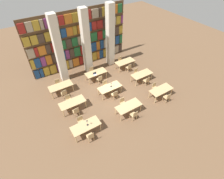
% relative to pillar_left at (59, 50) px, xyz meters
% --- Properties ---
extents(ground_plane, '(40.00, 40.00, 0.00)m').
position_rel_pillar_left_xyz_m(ground_plane, '(2.52, -4.06, -3.00)').
color(ground_plane, brown).
extents(bookshelf_bank, '(9.90, 0.35, 5.50)m').
position_rel_pillar_left_xyz_m(bookshelf_bank, '(2.53, 1.44, -0.40)').
color(bookshelf_bank, brown).
rests_on(bookshelf_bank, ground_plane).
extents(pillar_left, '(0.63, 0.63, 6.00)m').
position_rel_pillar_left_xyz_m(pillar_left, '(0.00, 0.00, 0.00)').
color(pillar_left, silver).
rests_on(pillar_left, ground_plane).
extents(pillar_center, '(0.63, 0.63, 6.00)m').
position_rel_pillar_left_xyz_m(pillar_center, '(2.52, 0.00, 0.00)').
color(pillar_center, silver).
rests_on(pillar_center, ground_plane).
extents(pillar_right, '(0.63, 0.63, 6.00)m').
position_rel_pillar_left_xyz_m(pillar_right, '(5.05, 0.00, 0.00)').
color(pillar_right, silver).
rests_on(pillar_right, ground_plane).
extents(reading_table_0, '(1.97, 0.88, 0.76)m').
position_rel_pillar_left_xyz_m(reading_table_0, '(-0.92, -6.47, -2.32)').
color(reading_table_0, tan).
rests_on(reading_table_0, ground_plane).
extents(chair_0, '(0.42, 0.40, 0.87)m').
position_rel_pillar_left_xyz_m(chair_0, '(-0.96, -7.19, -2.53)').
color(chair_0, tan).
rests_on(chair_0, ground_plane).
extents(chair_1, '(0.42, 0.40, 0.87)m').
position_rel_pillar_left_xyz_m(chair_1, '(-0.96, -5.74, -2.53)').
color(chair_1, tan).
rests_on(chair_1, ground_plane).
extents(desk_lamp_0, '(0.14, 0.14, 0.50)m').
position_rel_pillar_left_xyz_m(desk_lamp_0, '(-0.79, -6.49, -1.90)').
color(desk_lamp_0, '#232328').
rests_on(desk_lamp_0, reading_table_0).
extents(reading_table_1, '(1.97, 0.88, 0.76)m').
position_rel_pillar_left_xyz_m(reading_table_1, '(2.56, -6.56, -2.32)').
color(reading_table_1, tan).
rests_on(reading_table_1, ground_plane).
extents(chair_2, '(0.42, 0.40, 0.87)m').
position_rel_pillar_left_xyz_m(chair_2, '(2.53, -7.28, -2.53)').
color(chair_2, tan).
rests_on(chair_2, ground_plane).
extents(chair_3, '(0.42, 0.40, 0.87)m').
position_rel_pillar_left_xyz_m(chair_3, '(2.53, -5.83, -2.53)').
color(chair_3, tan).
rests_on(chair_3, ground_plane).
extents(reading_table_2, '(1.97, 0.88, 0.76)m').
position_rel_pillar_left_xyz_m(reading_table_2, '(5.89, -6.53, -2.32)').
color(reading_table_2, tan).
rests_on(reading_table_2, ground_plane).
extents(chair_4, '(0.42, 0.40, 0.87)m').
position_rel_pillar_left_xyz_m(chair_4, '(5.89, -7.26, -2.53)').
color(chair_4, tan).
rests_on(chair_4, ground_plane).
extents(chair_5, '(0.42, 0.40, 0.87)m').
position_rel_pillar_left_xyz_m(chair_5, '(5.89, -5.80, -2.53)').
color(chair_5, tan).
rests_on(chair_5, ground_plane).
extents(reading_table_3, '(1.97, 0.88, 0.76)m').
position_rel_pillar_left_xyz_m(reading_table_3, '(-0.83, -3.99, -2.32)').
color(reading_table_3, tan).
rests_on(reading_table_3, ground_plane).
extents(chair_6, '(0.42, 0.40, 0.87)m').
position_rel_pillar_left_xyz_m(chair_6, '(-0.88, -4.71, -2.53)').
color(chair_6, tan).
rests_on(chair_6, ground_plane).
extents(chair_7, '(0.42, 0.40, 0.87)m').
position_rel_pillar_left_xyz_m(chair_7, '(-0.88, -3.26, -2.53)').
color(chair_7, tan).
rests_on(chair_7, ground_plane).
extents(reading_table_4, '(1.97, 0.88, 0.76)m').
position_rel_pillar_left_xyz_m(reading_table_4, '(2.49, -4.00, -2.32)').
color(reading_table_4, tan).
rests_on(reading_table_4, ground_plane).
extents(chair_8, '(0.42, 0.40, 0.87)m').
position_rel_pillar_left_xyz_m(chair_8, '(2.50, -4.73, -2.53)').
color(chair_8, tan).
rests_on(chair_8, ground_plane).
extents(chair_9, '(0.42, 0.40, 0.87)m').
position_rel_pillar_left_xyz_m(chair_9, '(2.50, -3.27, -2.53)').
color(chair_9, tan).
rests_on(chair_9, ground_plane).
extents(desk_lamp_1, '(0.14, 0.14, 0.44)m').
position_rel_pillar_left_xyz_m(desk_lamp_1, '(2.62, -4.03, -1.95)').
color(desk_lamp_1, '#232328').
rests_on(desk_lamp_1, reading_table_4).
extents(reading_table_5, '(1.97, 0.88, 0.76)m').
position_rel_pillar_left_xyz_m(reading_table_5, '(5.92, -4.03, -2.32)').
color(reading_table_5, tan).
rests_on(reading_table_5, ground_plane).
extents(chair_10, '(0.42, 0.40, 0.87)m').
position_rel_pillar_left_xyz_m(chair_10, '(5.89, -4.75, -2.53)').
color(chair_10, tan).
rests_on(chair_10, ground_plane).
extents(chair_11, '(0.42, 0.40, 0.87)m').
position_rel_pillar_left_xyz_m(chair_11, '(5.89, -3.30, -2.53)').
color(chair_11, tan).
rests_on(chair_11, ground_plane).
extents(reading_table_6, '(1.97, 0.88, 0.76)m').
position_rel_pillar_left_xyz_m(reading_table_6, '(-0.90, -1.66, -2.32)').
color(reading_table_6, tan).
rests_on(reading_table_6, ground_plane).
extents(chair_12, '(0.42, 0.40, 0.87)m').
position_rel_pillar_left_xyz_m(chair_12, '(-0.93, -2.38, -2.53)').
color(chair_12, tan).
rests_on(chair_12, ground_plane).
extents(chair_13, '(0.42, 0.40, 0.87)m').
position_rel_pillar_left_xyz_m(chair_13, '(-0.93, -0.93, -2.53)').
color(chair_13, tan).
rests_on(chair_13, ground_plane).
extents(reading_table_7, '(1.97, 0.88, 0.76)m').
position_rel_pillar_left_xyz_m(reading_table_7, '(2.49, -1.60, -2.32)').
color(reading_table_7, tan).
rests_on(reading_table_7, ground_plane).
extents(chair_14, '(0.42, 0.40, 0.87)m').
position_rel_pillar_left_xyz_m(chair_14, '(2.46, -2.33, -2.53)').
color(chair_14, tan).
rests_on(chair_14, ground_plane).
extents(chair_15, '(0.42, 0.40, 0.87)m').
position_rel_pillar_left_xyz_m(chair_15, '(2.46, -0.87, -2.53)').
color(chair_15, tan).
rests_on(chair_15, ground_plane).
extents(laptop, '(0.32, 0.22, 0.21)m').
position_rel_pillar_left_xyz_m(laptop, '(2.27, -1.85, -2.20)').
color(laptop, silver).
rests_on(laptop, reading_table_7).
extents(reading_table_8, '(1.97, 0.88, 0.76)m').
position_rel_pillar_left_xyz_m(reading_table_8, '(5.82, -1.52, -2.32)').
color(reading_table_8, tan).
rests_on(reading_table_8, ground_plane).
extents(chair_16, '(0.42, 0.40, 0.87)m').
position_rel_pillar_left_xyz_m(chair_16, '(5.78, -2.25, -2.53)').
color(chair_16, tan).
rests_on(chair_16, ground_plane).
extents(chair_17, '(0.42, 0.40, 0.87)m').
position_rel_pillar_left_xyz_m(chair_17, '(5.78, -0.80, -2.53)').
color(chair_17, tan).
rests_on(chair_17, ground_plane).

